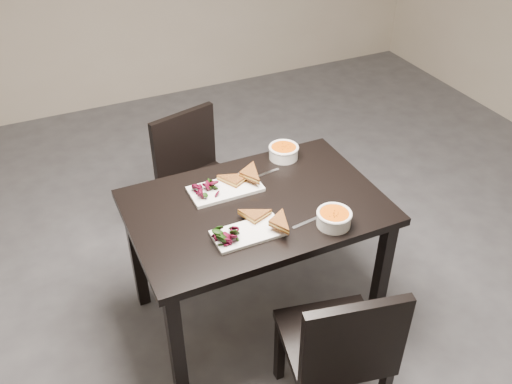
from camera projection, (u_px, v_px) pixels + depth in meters
ground at (298, 253)px, 3.45m from camera, size 5.00×5.00×0.00m
table at (256, 220)px, 2.68m from camera, size 1.20×0.80×0.75m
chair_near at (340, 347)px, 2.27m from camera, size 0.50×0.50×0.85m
chair_far at (197, 175)px, 3.29m from camera, size 0.52×0.52×0.85m
plate_near at (248, 233)px, 2.43m from camera, size 0.32×0.16×0.02m
sandwich_near at (260, 221)px, 2.45m from camera, size 0.19×0.17×0.05m
salad_near at (227, 234)px, 2.38m from camera, size 0.10×0.09×0.04m
soup_bowl_near at (334, 218)px, 2.47m from camera, size 0.16×0.16×0.07m
cutlery_near at (309, 221)px, 2.51m from camera, size 0.18×0.04×0.00m
plate_far at (225, 189)px, 2.70m from camera, size 0.35×0.18×0.02m
sandwich_far at (239, 181)px, 2.69m from camera, size 0.22×0.20×0.06m
salad_far at (206, 189)px, 2.65m from camera, size 0.11×0.10×0.05m
soup_bowl_far at (284, 151)px, 2.92m from camera, size 0.16×0.16×0.07m
cutlery_far at (264, 174)px, 2.82m from camera, size 0.18×0.04×0.00m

